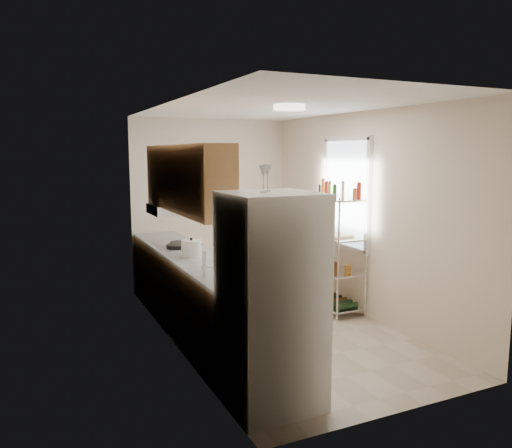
{
  "coord_description": "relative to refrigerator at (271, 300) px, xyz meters",
  "views": [
    {
      "loc": [
        -2.65,
        -5.13,
        2.08
      ],
      "look_at": [
        -0.14,
        0.25,
        1.23
      ],
      "focal_mm": 35.0,
      "sensor_mm": 36.0,
      "label": 1
    }
  ],
  "objects": [
    {
      "name": "frying_pan_small",
      "position": [
        -0.0,
        2.68,
        0.03
      ],
      "size": [
        0.29,
        0.29,
        0.04
      ],
      "primitive_type": "cylinder",
      "rotation": [
        0.0,
        0.0,
        0.57
      ],
      "color": "black",
      "rests_on": "counter_run"
    },
    {
      "name": "refrigerator",
      "position": [
        0.0,
        0.0,
        0.0
      ],
      "size": [
        0.73,
        0.73,
        1.77
      ],
      "primitive_type": "cube",
      "color": "white",
      "rests_on": "ground"
    },
    {
      "name": "wine_glass_a",
      "position": [
        -0.07,
        -0.0,
        0.99
      ],
      "size": [
        0.08,
        0.08,
        0.22
      ],
      "primitive_type": null,
      "color": "silver",
      "rests_on": "refrigerator"
    },
    {
      "name": "window",
      "position": [
        2.1,
        1.95,
        0.66
      ],
      "size": [
        0.06,
        1.0,
        1.46
      ],
      "primitive_type": "cube",
      "color": "white",
      "rests_on": "room"
    },
    {
      "name": "cutting_board",
      "position": [
        1.85,
        1.82,
        0.14
      ],
      "size": [
        0.35,
        0.43,
        0.03
      ],
      "primitive_type": "cube",
      "rotation": [
        0.0,
        0.0,
        0.12
      ],
      "color": "tan",
      "rests_on": "bakers_rack"
    },
    {
      "name": "storage_bag",
      "position": [
        1.76,
        2.19,
        -0.24
      ],
      "size": [
        0.14,
        0.17,
        0.16
      ],
      "primitive_type": "cube",
      "rotation": [
        0.0,
        0.0,
        0.29
      ],
      "color": "#A72D14",
      "rests_on": "bakers_rack"
    },
    {
      "name": "frying_pan_large",
      "position": [
        -0.07,
        2.45,
        0.04
      ],
      "size": [
        0.3,
        0.3,
        0.05
      ],
      "primitive_type": "cylinder",
      "rotation": [
        0.0,
        0.0,
        0.05
      ],
      "color": "black",
      "rests_on": "counter_run"
    },
    {
      "name": "ceiling_dome",
      "position": [
        0.87,
        1.3,
        1.68
      ],
      "size": [
        0.34,
        0.34,
        0.05
      ],
      "primitive_type": "cylinder",
      "color": "white",
      "rests_on": "room"
    },
    {
      "name": "room",
      "position": [
        0.87,
        1.6,
        0.41
      ],
      "size": [
        2.52,
        4.42,
        2.62
      ],
      "color": "#B4A491",
      "rests_on": "ground"
    },
    {
      "name": "bakers_rack",
      "position": [
        1.88,
        1.9,
        0.22
      ],
      "size": [
        0.45,
        0.9,
        1.73
      ],
      "color": "silver",
      "rests_on": "ground"
    },
    {
      "name": "upper_cabinets",
      "position": [
        -0.18,
        1.7,
        0.92
      ],
      "size": [
        0.33,
        2.2,
        0.72
      ],
      "primitive_type": "cube",
      "color": "#B9814F",
      "rests_on": "room"
    },
    {
      "name": "rice_cooker",
      "position": [
        -0.07,
        1.9,
        0.11
      ],
      "size": [
        0.23,
        0.23,
        0.19
      ],
      "primitive_type": "cylinder",
      "color": "silver",
      "rests_on": "counter_run"
    },
    {
      "name": "espresso_machine",
      "position": [
        1.83,
        2.15,
        0.26
      ],
      "size": [
        0.23,
        0.27,
        0.27
      ],
      "primitive_type": "cube",
      "rotation": [
        0.0,
        0.0,
        -0.35
      ],
      "color": "black",
      "rests_on": "bakers_rack"
    },
    {
      "name": "range_hood",
      "position": [
        -0.13,
        2.5,
        0.5
      ],
      "size": [
        0.5,
        0.6,
        0.12
      ],
      "primitive_type": "cube",
      "color": "#B7BABC",
      "rests_on": "room"
    },
    {
      "name": "wine_glass_b",
      "position": [
        0.02,
        0.11,
        1.0
      ],
      "size": [
        0.08,
        0.08,
        0.22
      ],
      "primitive_type": null,
      "color": "silver",
      "rests_on": "refrigerator"
    },
    {
      "name": "counter_run",
      "position": [
        -0.05,
        2.04,
        -0.43
      ],
      "size": [
        0.63,
        3.51,
        0.9
      ],
      "color": "#B9814F",
      "rests_on": "ground"
    }
  ]
}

